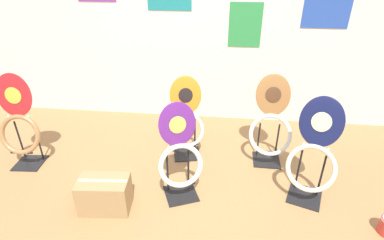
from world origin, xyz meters
The scene contains 7 objects.
wall_back centered at (0.00, 2.37, 1.30)m, with size 8.00×0.07×2.60m.
toilet_seat_display_crimson_swirl centered at (-1.58, 1.06, 0.44)m, with size 0.42×0.30×0.97m.
toilet_seat_display_navy_moon centered at (1.20, 0.89, 0.44)m, with size 0.48×0.46×0.92m.
toilet_seat_display_purple_note centered at (0.07, 0.78, 0.41)m, with size 0.43×0.37×0.89m.
toilet_seat_display_woodgrain centered at (0.91, 1.41, 0.40)m, with size 0.43×0.39×0.90m.
toilet_seat_display_orange_sun centered at (0.04, 1.44, 0.42)m, with size 0.40×0.37×0.86m.
storage_box centered at (-0.55, 0.54, 0.15)m, with size 0.44×0.29×0.30m.
Camera 1 is at (0.41, -1.30, 1.90)m, focal length 28.00 mm.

